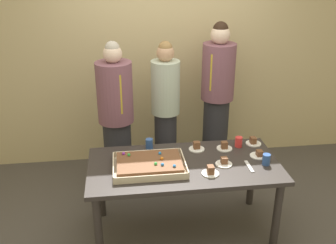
% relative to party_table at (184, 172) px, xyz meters
% --- Properties ---
extents(ground_plane, '(12.00, 12.00, 0.00)m').
position_rel_party_table_xyz_m(ground_plane, '(0.00, 0.00, -0.64)').
color(ground_plane, '#4C4742').
extents(interior_back_panel, '(8.00, 0.12, 3.00)m').
position_rel_party_table_xyz_m(interior_back_panel, '(0.00, 1.60, 0.86)').
color(interior_back_panel, '#CCB784').
rests_on(interior_back_panel, ground_plane).
extents(party_table, '(1.71, 0.84, 0.73)m').
position_rel_party_table_xyz_m(party_table, '(0.00, 0.00, 0.00)').
color(party_table, '#2D2826').
rests_on(party_table, ground_plane).
extents(sheet_cake, '(0.63, 0.46, 0.10)m').
position_rel_party_table_xyz_m(sheet_cake, '(-0.32, -0.04, 0.13)').
color(sheet_cake, beige).
rests_on(sheet_cake, party_table).
extents(plated_slice_near_left, '(0.15, 0.15, 0.08)m').
position_rel_party_table_xyz_m(plated_slice_near_left, '(0.16, 0.26, 0.11)').
color(plated_slice_near_left, white).
rests_on(plated_slice_near_left, party_table).
extents(plated_slice_near_right, '(0.15, 0.15, 0.08)m').
position_rel_party_table_xyz_m(plated_slice_near_right, '(0.19, -0.20, 0.12)').
color(plated_slice_near_right, white).
rests_on(plated_slice_near_right, party_table).
extents(plated_slice_far_left, '(0.15, 0.15, 0.06)m').
position_rel_party_table_xyz_m(plated_slice_far_left, '(0.71, 0.05, 0.11)').
color(plated_slice_far_left, white).
rests_on(plated_slice_far_left, party_table).
extents(plated_slice_far_right, '(0.15, 0.15, 0.08)m').
position_rel_party_table_xyz_m(plated_slice_far_right, '(0.43, 0.23, 0.11)').
color(plated_slice_far_right, white).
rests_on(plated_slice_far_right, party_table).
extents(plated_slice_center_front, '(0.15, 0.15, 0.07)m').
position_rel_party_table_xyz_m(plated_slice_center_front, '(0.74, 0.30, 0.11)').
color(plated_slice_center_front, white).
rests_on(plated_slice_center_front, party_table).
extents(plated_slice_center_back, '(0.15, 0.15, 0.07)m').
position_rel_party_table_xyz_m(plated_slice_center_back, '(0.35, -0.06, 0.11)').
color(plated_slice_center_back, white).
rests_on(plated_slice_center_back, party_table).
extents(drink_cup_nearest, '(0.07, 0.07, 0.10)m').
position_rel_party_table_xyz_m(drink_cup_nearest, '(-0.28, 0.34, 0.14)').
color(drink_cup_nearest, '#2D5199').
rests_on(drink_cup_nearest, party_table).
extents(drink_cup_middle, '(0.07, 0.07, 0.10)m').
position_rel_party_table_xyz_m(drink_cup_middle, '(0.72, -0.10, 0.14)').
color(drink_cup_middle, '#2D5199').
rests_on(drink_cup_middle, party_table).
extents(drink_cup_far_end, '(0.07, 0.07, 0.10)m').
position_rel_party_table_xyz_m(drink_cup_far_end, '(0.58, 0.26, 0.14)').
color(drink_cup_far_end, red).
rests_on(drink_cup_far_end, party_table).
extents(cake_server_utensil, '(0.03, 0.20, 0.01)m').
position_rel_party_table_xyz_m(cake_server_utensil, '(0.56, -0.13, 0.09)').
color(cake_server_utensil, silver).
rests_on(cake_server_utensil, party_table).
extents(person_serving_front, '(0.37, 0.37, 1.79)m').
position_rel_party_table_xyz_m(person_serving_front, '(0.57, 1.11, 0.29)').
color(person_serving_front, '#28282D').
rests_on(person_serving_front, ground_plane).
extents(person_green_shirt_behind, '(0.32, 0.32, 1.62)m').
position_rel_party_table_xyz_m(person_green_shirt_behind, '(-0.04, 1.01, 0.20)').
color(person_green_shirt_behind, '#28282D').
rests_on(person_green_shirt_behind, ground_plane).
extents(person_striped_tie_right, '(0.38, 0.38, 1.67)m').
position_rel_party_table_xyz_m(person_striped_tie_right, '(-0.59, 0.86, 0.21)').
color(person_striped_tie_right, '#28282D').
rests_on(person_striped_tie_right, ground_plane).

